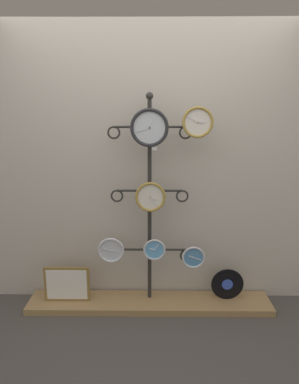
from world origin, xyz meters
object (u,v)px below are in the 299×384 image
(clock_top_center, at_px, (149,128))
(clock_bottom_center, at_px, (154,250))
(clock_bottom_left, at_px, (111,250))
(clock_bottom_right, at_px, (193,257))
(display_stand, at_px, (150,243))
(clock_middle_center, at_px, (150,197))
(clock_top_right, at_px, (198,122))
(picture_frame, at_px, (67,284))
(vinyl_record, at_px, (227,284))

(clock_top_center, height_order, clock_bottom_center, clock_top_center)
(clock_bottom_left, height_order, clock_bottom_right, clock_bottom_left)
(clock_bottom_center, relative_size, clock_bottom_right, 0.97)
(display_stand, xyz_separation_m, clock_middle_center, (0.01, -0.09, 0.45))
(clock_top_center, relative_size, clock_bottom_left, 1.34)
(clock_bottom_center, xyz_separation_m, clock_bottom_right, (0.34, -0.01, -0.06))
(clock_bottom_left, bearing_deg, clock_top_right, 0.14)
(clock_bottom_left, bearing_deg, clock_top_center, -3.00)
(clock_middle_center, relative_size, clock_bottom_center, 1.33)
(display_stand, height_order, picture_frame, display_stand)
(clock_middle_center, distance_m, clock_bottom_center, 0.48)
(clock_top_center, distance_m, clock_bottom_center, 1.06)
(clock_top_center, xyz_separation_m, clock_bottom_center, (0.04, 0.01, -1.06))
(clock_middle_center, height_order, clock_bottom_center, clock_middle_center)
(clock_bottom_right, bearing_deg, clock_top_center, 179.93)
(clock_top_center, relative_size, picture_frame, 0.77)
(clock_bottom_center, bearing_deg, clock_middle_center, 176.79)
(clock_top_center, bearing_deg, clock_bottom_left, 177.00)
(clock_top_right, height_order, clock_bottom_right, clock_top_right)
(display_stand, relative_size, clock_bottom_center, 9.71)
(clock_bottom_center, distance_m, vinyl_record, 0.76)
(clock_top_center, height_order, clock_bottom_right, clock_top_center)
(clock_top_center, distance_m, clock_middle_center, 0.58)
(vinyl_record, bearing_deg, clock_bottom_right, -167.99)
(clock_top_center, height_order, vinyl_record, clock_top_center)
(clock_middle_center, distance_m, picture_frame, 1.11)
(display_stand, xyz_separation_m, picture_frame, (-0.74, -0.08, -0.36))
(clock_top_center, distance_m, clock_top_right, 0.39)
(clock_bottom_left, bearing_deg, vinyl_record, 2.78)
(clock_top_center, xyz_separation_m, picture_frame, (-0.74, 0.02, -1.40))
(clock_top_right, bearing_deg, clock_bottom_right, -105.36)
(clock_top_center, distance_m, clock_bottom_left, 1.12)
(clock_top_right, height_order, picture_frame, clock_top_right)
(clock_middle_center, bearing_deg, vinyl_record, 4.40)
(vinyl_record, bearing_deg, clock_bottom_left, -177.22)
(clock_top_center, height_order, clock_middle_center, clock_top_center)
(picture_frame, bearing_deg, clock_top_center, -1.77)
(clock_top_center, distance_m, vinyl_record, 1.58)
(clock_top_right, distance_m, vinyl_record, 1.49)
(display_stand, relative_size, clock_top_center, 6.08)
(display_stand, xyz_separation_m, vinyl_record, (0.71, -0.03, -0.38))
(clock_bottom_center, bearing_deg, picture_frame, 179.25)
(clock_middle_center, relative_size, clock_bottom_right, 1.29)
(clock_top_right, relative_size, vinyl_record, 0.86)
(clock_bottom_right, relative_size, picture_frame, 0.49)
(clock_bottom_right, distance_m, picture_frame, 1.16)
(vinyl_record, bearing_deg, picture_frame, -178.21)
(clock_top_right, bearing_deg, clock_bottom_center, -178.88)
(clock_bottom_left, distance_m, clock_bottom_center, 0.38)
(clock_bottom_left, relative_size, picture_frame, 0.57)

